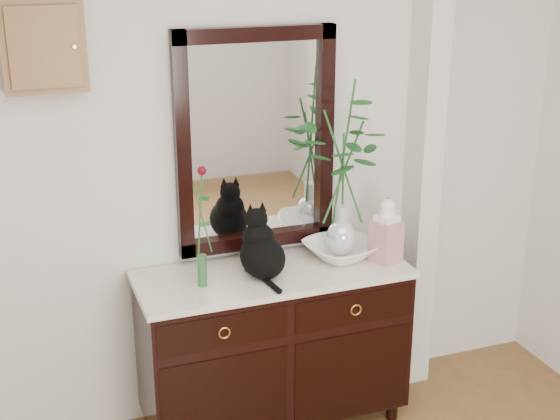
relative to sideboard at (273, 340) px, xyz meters
name	(u,v)px	position (x,y,z in m)	size (l,w,h in m)	color
wall_back	(236,161)	(-0.10, 0.25, 0.88)	(3.60, 0.04, 2.70)	silver
pilaster	(424,146)	(0.90, 0.17, 0.88)	(0.12, 0.20, 2.70)	silver
sideboard	(273,340)	(0.00, 0.00, 0.00)	(1.33, 0.52, 0.82)	black
wall_mirror	(256,142)	(0.00, 0.24, 0.97)	(0.80, 0.06, 1.10)	black
key_cabinet	(43,45)	(-0.95, 0.21, 1.48)	(0.35, 0.10, 0.40)	brown
cat	(262,244)	(-0.06, -0.03, 0.54)	(0.23, 0.29, 0.33)	black
lotus_bowl	(341,250)	(0.38, 0.04, 0.42)	(0.35, 0.35, 0.09)	white
vase_branches	(343,169)	(0.38, 0.04, 0.85)	(0.43, 0.43, 0.90)	silver
bud_vase_rose	(201,226)	(-0.36, -0.04, 0.67)	(0.07, 0.07, 0.59)	#2A5D32
ginger_jar	(386,229)	(0.57, -0.07, 0.55)	(0.13, 0.13, 0.34)	white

